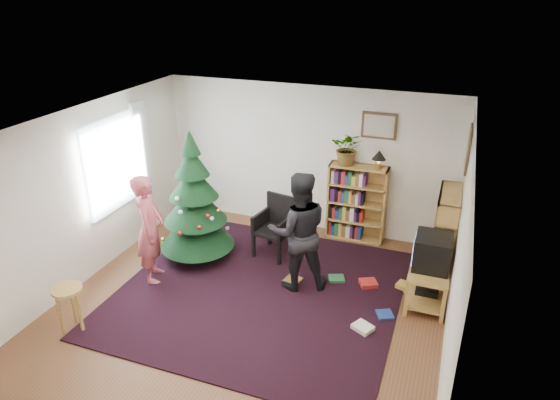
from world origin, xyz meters
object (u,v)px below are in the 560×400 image
(bookshelf_right, at_px, (445,233))
(person_standing, at_px, (150,229))
(picture_back, at_px, (379,126))
(tv_stand, at_px, (428,280))
(picture_right, at_px, (468,149))
(crt_tv, at_px, (432,252))
(christmas_tree, at_px, (195,207))
(armchair, at_px, (276,223))
(table_lamp, at_px, (379,156))
(bookshelf_back, at_px, (357,202))
(potted_plant, at_px, (348,148))
(person_by_chair, at_px, (299,232))
(stool, at_px, (68,298))

(bookshelf_right, height_order, person_standing, person_standing)
(picture_back, xyz_separation_m, tv_stand, (1.07, -1.58, -1.62))
(picture_right, relative_size, crt_tv, 1.18)
(christmas_tree, bearing_deg, crt_tv, 0.57)
(bookshelf_right, height_order, crt_tv, bookshelf_right)
(picture_back, bearing_deg, armchair, -141.97)
(picture_right, distance_m, table_lamp, 1.47)
(bookshelf_back, distance_m, tv_stand, 1.98)
(picture_right, height_order, potted_plant, picture_right)
(bookshelf_back, bearing_deg, tv_stand, -47.65)
(crt_tv, height_order, person_by_chair, person_by_chair)
(bookshelf_right, bearing_deg, picture_right, -70.11)
(crt_tv, bearing_deg, picture_back, 124.12)
(armchair, xyz_separation_m, stool, (-1.72, -2.69, -0.05))
(bookshelf_back, bearing_deg, christmas_tree, -145.99)
(tv_stand, bearing_deg, potted_plant, 136.41)
(crt_tv, bearing_deg, table_lamp, 125.03)
(christmas_tree, distance_m, potted_plant, 2.57)
(picture_back, bearing_deg, crt_tv, -55.88)
(bookshelf_right, distance_m, person_by_chair, 2.17)
(crt_tv, bearing_deg, christmas_tree, -179.43)
(picture_right, bearing_deg, armchair, -173.31)
(christmas_tree, bearing_deg, potted_plant, 36.60)
(christmas_tree, distance_m, bookshelf_right, 3.72)
(armchair, xyz_separation_m, potted_plant, (0.88, 0.90, 1.06))
(potted_plant, bearing_deg, crt_tv, -43.65)
(bookshelf_right, height_order, potted_plant, potted_plant)
(picture_right, relative_size, person_by_chair, 0.34)
(bookshelf_right, xyz_separation_m, person_standing, (-3.93, -1.59, 0.15))
(stool, bearing_deg, picture_back, 50.72)
(bookshelf_back, relative_size, person_standing, 0.80)
(table_lamp, bearing_deg, crt_tv, -54.97)
(picture_back, height_order, picture_right, picture_right)
(bookshelf_back, xyz_separation_m, stool, (-2.80, -3.59, -0.19))
(christmas_tree, height_order, bookshelf_right, christmas_tree)
(bookshelf_back, bearing_deg, picture_back, 29.11)
(armchair, bearing_deg, picture_right, 17.65)
(crt_tv, bearing_deg, bookshelf_back, 132.28)
(stool, relative_size, potted_plant, 1.11)
(crt_tv, xyz_separation_m, armchair, (-2.39, 0.54, -0.26))
(person_by_chair, xyz_separation_m, potted_plant, (0.26, 1.69, 0.70))
(stool, distance_m, person_by_chair, 3.04)
(tv_stand, xyz_separation_m, table_lamp, (-1.01, 1.44, 1.17))
(picture_right, xyz_separation_m, stool, (-4.37, -3.00, -1.48))
(person_standing, bearing_deg, picture_back, -72.49)
(bookshelf_right, height_order, table_lamp, table_lamp)
(armchair, bearing_deg, tv_stand, -1.74)
(crt_tv, distance_m, person_by_chair, 1.79)
(crt_tv, relative_size, person_by_chair, 0.29)
(picture_right, distance_m, potted_plant, 1.90)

